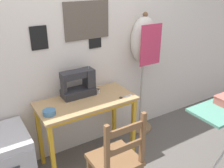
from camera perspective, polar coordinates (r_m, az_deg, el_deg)
The scene contains 9 objects.
wall_back at distance 2.64m, azimuth -9.37°, elevation 9.29°, with size 10.00×0.07×2.55m.
sewing_table at distance 2.60m, azimuth -5.68°, elevation -5.96°, with size 1.01×0.48×0.75m.
sewing_machine at distance 2.61m, azimuth -7.39°, elevation 0.05°, with size 0.36×0.17×0.30m.
fabric_bowl at distance 2.35m, azimuth -14.17°, elevation -6.27°, with size 0.12×0.12×0.05m.
scissors at distance 2.61m, azimuth 2.75°, elevation -2.97°, with size 0.15×0.05×0.01m.
thread_spool_near_machine at distance 2.71m, azimuth -3.13°, elevation -1.54°, with size 0.04×0.04×0.04m.
wooden_chair at distance 2.26m, azimuth 1.01°, elevation -17.16°, with size 0.40×0.38×0.93m.
filing_cabinet at distance 2.61m, azimuth -22.36°, elevation -16.36°, with size 0.39×0.53×0.63m.
dress_form at distance 3.00m, azimuth 7.27°, elevation 8.38°, with size 0.34×0.32×1.54m.
Camera 1 is at (-0.97, -1.82, 1.91)m, focal length 40.00 mm.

